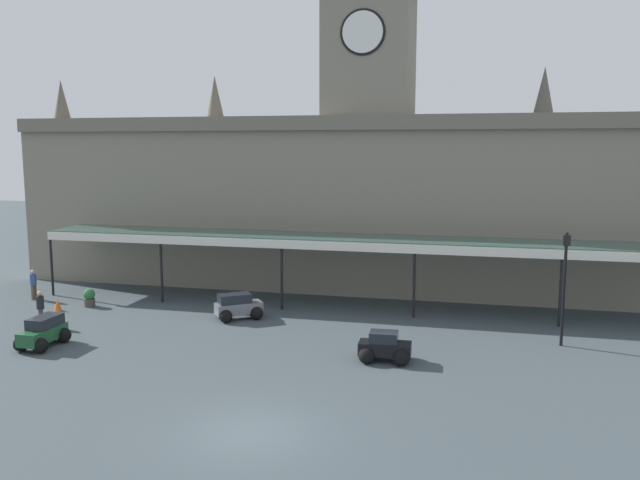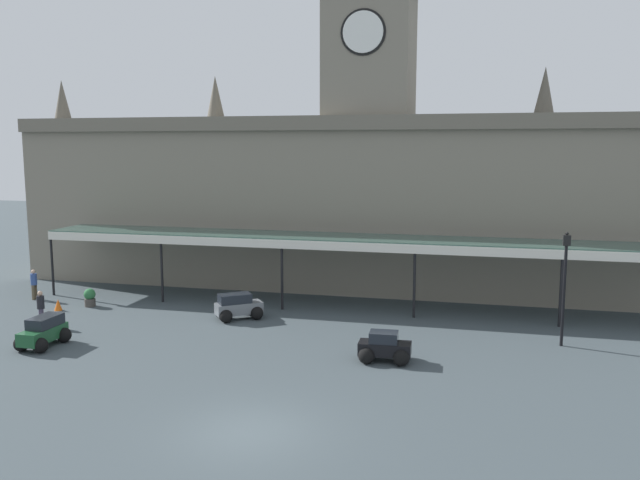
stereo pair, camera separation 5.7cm
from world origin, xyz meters
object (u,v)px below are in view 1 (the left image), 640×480
(car_black_sedan, at_px, (385,349))
(planter_by_canopy, at_px, (89,297))
(car_grey_estate, at_px, (238,308))
(pedestrian_near_entrance, at_px, (40,307))
(traffic_cone, at_px, (58,305))
(victorian_lamppost, at_px, (565,276))
(pedestrian_beside_cars, at_px, (33,283))
(car_green_estate, at_px, (43,334))

(car_black_sedan, distance_m, planter_by_canopy, 17.18)
(car_grey_estate, relative_size, pedestrian_near_entrance, 1.45)
(car_black_sedan, relative_size, planter_by_canopy, 2.18)
(traffic_cone, height_order, planter_by_canopy, planter_by_canopy)
(victorian_lamppost, xyz_separation_m, planter_by_canopy, (-23.39, 1.29, -2.54))
(car_grey_estate, relative_size, pedestrian_beside_cars, 1.45)
(car_black_sedan, distance_m, pedestrian_near_entrance, 16.51)
(car_grey_estate, height_order, car_green_estate, same)
(pedestrian_beside_cars, height_order, planter_by_canopy, pedestrian_beside_cars)
(car_green_estate, xyz_separation_m, planter_by_canopy, (-2.15, 6.64, -0.07))
(pedestrian_near_entrance, bearing_deg, planter_by_canopy, 89.35)
(traffic_cone, bearing_deg, car_black_sedan, -12.69)
(car_grey_estate, bearing_deg, pedestrian_near_entrance, -158.62)
(car_green_estate, height_order, pedestrian_near_entrance, pedestrian_near_entrance)
(car_grey_estate, xyz_separation_m, car_green_estate, (-6.38, -6.13, 0.00))
(car_black_sedan, relative_size, pedestrian_beside_cars, 1.25)
(car_black_sedan, relative_size, pedestrian_near_entrance, 1.25)
(car_grey_estate, bearing_deg, car_green_estate, -136.13)
(car_green_estate, bearing_deg, victorian_lamppost, 14.13)
(car_black_sedan, bearing_deg, car_green_estate, -173.80)
(car_green_estate, distance_m, pedestrian_near_entrance, 3.55)
(pedestrian_near_entrance, xyz_separation_m, pedestrian_beside_cars, (-3.86, 4.56, 0.00))
(pedestrian_near_entrance, bearing_deg, car_green_estate, -51.69)
(car_black_sedan, height_order, car_grey_estate, car_grey_estate)
(pedestrian_beside_cars, bearing_deg, car_grey_estate, -5.52)
(pedestrian_beside_cars, xyz_separation_m, victorian_lamppost, (27.30, -1.98, 2.12))
(car_green_estate, distance_m, traffic_cone, 6.39)
(car_black_sedan, relative_size, car_grey_estate, 0.86)
(victorian_lamppost, distance_m, traffic_cone, 24.65)
(pedestrian_near_entrance, bearing_deg, pedestrian_beside_cars, 130.28)
(car_grey_estate, height_order, traffic_cone, car_grey_estate)
(pedestrian_beside_cars, bearing_deg, car_black_sedan, -15.89)
(car_green_estate, height_order, planter_by_canopy, car_green_estate)
(car_grey_estate, bearing_deg, traffic_cone, -176.21)
(pedestrian_beside_cars, height_order, traffic_cone, pedestrian_beside_cars)
(car_grey_estate, distance_m, pedestrian_near_entrance, 9.21)
(victorian_lamppost, distance_m, planter_by_canopy, 23.57)
(planter_by_canopy, bearing_deg, traffic_cone, -133.75)
(car_black_sedan, height_order, pedestrian_near_entrance, pedestrian_near_entrance)
(car_green_estate, distance_m, victorian_lamppost, 22.05)
(planter_by_canopy, bearing_deg, pedestrian_beside_cars, 169.97)
(pedestrian_near_entrance, xyz_separation_m, victorian_lamppost, (23.44, 2.57, 2.12))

